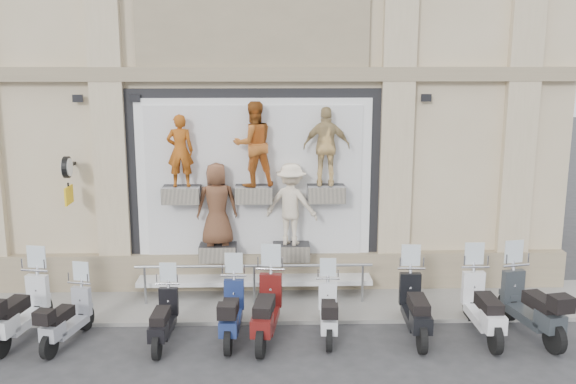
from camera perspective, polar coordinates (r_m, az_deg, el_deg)
name	(u,v)px	position (r m, az deg, el deg)	size (l,w,h in m)	color
ground	(252,348)	(12.07, -3.21, -13.66)	(90.00, 90.00, 0.00)	#303032
sidewalk	(255,303)	(13.98, -2.98, -9.79)	(16.00, 2.20, 0.08)	gray
building	(256,27)	(17.90, -2.83, 14.45)	(14.00, 8.60, 12.00)	beige
shop_vitrine	(259,188)	(13.90, -2.63, 0.32)	(5.60, 1.02, 4.30)	black
guard_rail	(254,286)	(13.73, -3.01, -8.30)	(5.06, 0.10, 0.93)	#9EA0A5
clock_sign_bracket	(68,174)	(14.21, -19.00, 1.52)	(0.10, 0.80, 1.02)	black
scooter_b	(20,299)	(13.02, -22.71, -8.73)	(0.59, 2.02, 1.64)	silver
scooter_c	(67,308)	(12.62, -19.08, -9.69)	(0.50, 1.73, 1.40)	gray
scooter_d	(163,308)	(12.15, -11.05, -10.13)	(0.50, 1.71, 1.39)	black
scooter_e	(231,301)	(12.15, -5.07, -9.65)	(0.54, 1.85, 1.50)	navy
scooter_f	(266,298)	(12.05, -1.93, -9.36)	(0.60, 2.05, 1.67)	#510F0D
scooter_g	(328,302)	(12.25, 3.62, -9.75)	(0.49, 1.69, 1.38)	silver
scooter_h	(416,296)	(12.44, 11.29, -9.04)	(0.58, 1.99, 1.62)	black
scooter_i	(484,295)	(12.74, 16.99, -8.74)	(0.59, 2.03, 1.65)	silver
scooter_j	(532,294)	(13.03, 20.87, -8.44)	(0.61, 2.09, 1.70)	#272B2F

